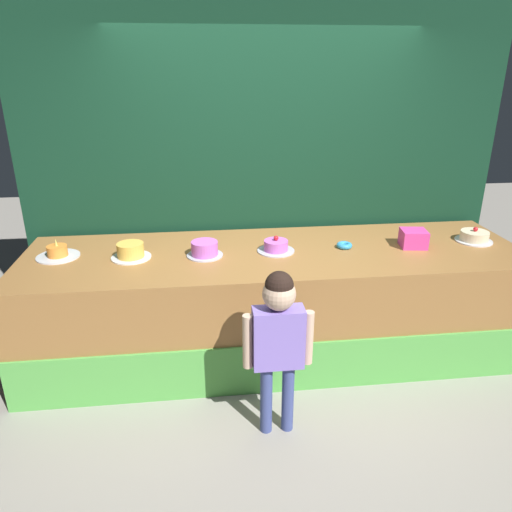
# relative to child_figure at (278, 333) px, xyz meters

# --- Properties ---
(ground_plane) EXTENTS (12.00, 12.00, 0.00)m
(ground_plane) POSITION_rel_child_figure_xyz_m (0.13, 0.39, -0.72)
(ground_plane) COLOR gray
(stage_platform) EXTENTS (3.86, 1.14, 0.87)m
(stage_platform) POSITION_rel_child_figure_xyz_m (0.13, 0.95, -0.29)
(stage_platform) COLOR #9E6B38
(stage_platform) RESTS_ON ground_plane
(curtain_backdrop) EXTENTS (4.07, 0.08, 3.14)m
(curtain_backdrop) POSITION_rel_child_figure_xyz_m (0.13, 1.61, 0.85)
(curtain_backdrop) COLOR #113823
(curtain_backdrop) RESTS_ON ground_plane
(child_figure) EXTENTS (0.43, 0.20, 1.12)m
(child_figure) POSITION_rel_child_figure_xyz_m (0.00, 0.00, 0.00)
(child_figure) COLOR #3F4C8C
(child_figure) RESTS_ON ground_plane
(pink_box) EXTENTS (0.22, 0.21, 0.14)m
(pink_box) POSITION_rel_child_figure_xyz_m (1.23, 0.93, 0.22)
(pink_box) COLOR #E740A0
(pink_box) RESTS_ON stage_platform
(donut) EXTENTS (0.12, 0.12, 0.04)m
(donut) POSITION_rel_child_figure_xyz_m (0.68, 0.96, 0.17)
(donut) COLOR #3399D8
(donut) RESTS_ON stage_platform
(cake_far_left) EXTENTS (0.32, 0.32, 0.15)m
(cake_far_left) POSITION_rel_child_figure_xyz_m (-1.50, 1.03, 0.18)
(cake_far_left) COLOR silver
(cake_far_left) RESTS_ON stage_platform
(cake_left) EXTENTS (0.29, 0.29, 0.12)m
(cake_left) POSITION_rel_child_figure_xyz_m (-0.96, 0.95, 0.20)
(cake_left) COLOR white
(cake_left) RESTS_ON stage_platform
(cake_center) EXTENTS (0.27, 0.27, 0.11)m
(cake_center) POSITION_rel_child_figure_xyz_m (-0.41, 0.92, 0.20)
(cake_center) COLOR silver
(cake_center) RESTS_ON stage_platform
(cake_right) EXTENTS (0.29, 0.29, 0.13)m
(cake_right) POSITION_rel_child_figure_xyz_m (0.13, 0.95, 0.19)
(cake_right) COLOR silver
(cake_right) RESTS_ON stage_platform
(cake_far_right) EXTENTS (0.29, 0.29, 0.12)m
(cake_far_right) POSITION_rel_child_figure_xyz_m (1.77, 0.98, 0.19)
(cake_far_right) COLOR silver
(cake_far_right) RESTS_ON stage_platform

